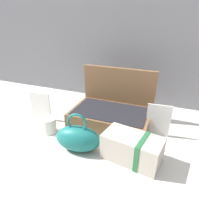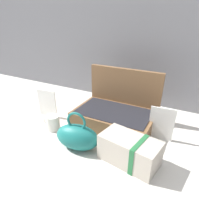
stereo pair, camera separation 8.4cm
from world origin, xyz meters
TOP-DOWN VIEW (x-y plane):
  - ground_plane at (0.00, 0.00)m, footprint 6.00×6.00m
  - open_suitcase at (-0.01, 0.19)m, footprint 0.43×0.28m
  - teal_pouch_handbag at (-0.08, -0.10)m, footprint 0.22×0.14m
  - cream_toiletry_bag at (0.16, -0.07)m, footprint 0.26×0.17m
  - coffee_mug at (-0.29, -0.02)m, footprint 0.10×0.07m
  - info_card_left at (0.24, 0.16)m, footprint 0.12×0.02m
  - poster_card_right at (-0.42, 0.08)m, footprint 0.13×0.01m

SIDE VIEW (x-z plane):
  - ground_plane at x=0.00m, z-range 0.00..0.00m
  - coffee_mug at x=-0.29m, z-range 0.00..0.08m
  - cream_toiletry_bag at x=0.16m, z-range 0.00..0.12m
  - teal_pouch_handbag at x=-0.08m, z-range -0.03..0.16m
  - open_suitcase at x=-0.01m, z-range -0.08..0.22m
  - poster_card_right at x=-0.42m, z-range 0.00..0.17m
  - info_card_left at x=0.24m, z-range 0.00..0.17m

